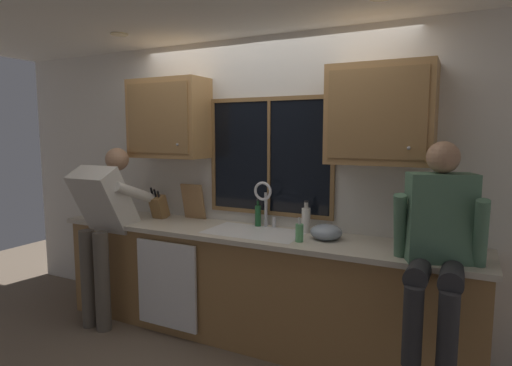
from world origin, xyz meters
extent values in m
cube|color=silver|center=(0.00, 0.06, 1.27)|extent=(5.93, 0.12, 2.55)
cylinder|color=#FFEAB2|center=(-1.06, -0.60, 2.54)|extent=(0.14, 0.14, 0.01)
cube|color=black|center=(0.05, -0.01, 1.52)|extent=(1.10, 0.02, 0.95)
cube|color=brown|center=(0.05, -0.02, 2.02)|extent=(1.17, 0.02, 0.04)
cube|color=brown|center=(0.05, -0.02, 1.03)|extent=(1.17, 0.02, 0.04)
cube|color=brown|center=(-0.52, -0.02, 1.52)|extent=(0.03, 0.02, 0.95)
cube|color=brown|center=(0.61, -0.02, 1.52)|extent=(0.03, 0.02, 0.95)
cube|color=brown|center=(0.05, -0.02, 1.52)|extent=(0.02, 0.02, 0.95)
cube|color=olive|center=(0.00, -0.29, 0.44)|extent=(3.53, 0.58, 0.88)
cube|color=beige|center=(0.00, -0.31, 0.90)|extent=(3.59, 0.62, 0.04)
cube|color=white|center=(-0.63, -0.61, 0.46)|extent=(0.60, 0.02, 0.74)
cube|color=#A87A47|center=(-0.91, -0.17, 1.86)|extent=(0.75, 0.33, 0.72)
cube|color=olive|center=(-0.91, -0.34, 1.86)|extent=(0.67, 0.01, 0.62)
sphere|color=#B2B2B7|center=(-0.68, -0.34, 1.63)|extent=(0.02, 0.02, 0.02)
cube|color=#A87A47|center=(1.00, -0.17, 1.86)|extent=(0.75, 0.33, 0.72)
cube|color=olive|center=(1.00, -0.34, 1.86)|extent=(0.67, 0.01, 0.62)
sphere|color=#B2B2B7|center=(1.23, -0.34, 1.63)|extent=(0.02, 0.02, 0.02)
cube|color=silver|center=(0.05, -0.30, 0.91)|extent=(0.80, 0.46, 0.02)
cube|color=beige|center=(-0.15, -0.30, 0.81)|extent=(0.36, 0.42, 0.20)
cube|color=beige|center=(0.25, -0.30, 0.81)|extent=(0.36, 0.42, 0.20)
cube|color=silver|center=(0.05, -0.30, 0.81)|extent=(0.04, 0.42, 0.20)
cylinder|color=silver|center=(0.05, -0.08, 1.07)|extent=(0.03, 0.03, 0.30)
torus|color=silver|center=(0.05, -0.14, 1.24)|extent=(0.16, 0.02, 0.16)
cylinder|color=silver|center=(0.13, -0.08, 0.97)|extent=(0.03, 0.03, 0.09)
cylinder|color=#595147|center=(-1.38, -0.76, 0.44)|extent=(0.13, 0.13, 0.88)
cylinder|color=#595147|center=(-1.21, -0.76, 0.44)|extent=(0.13, 0.13, 0.88)
cube|color=beige|center=(-1.30, -0.63, 1.14)|extent=(0.44, 0.46, 0.62)
sphere|color=#A57A5B|center=(-1.30, -0.45, 1.49)|extent=(0.21, 0.21, 0.21)
cylinder|color=beige|center=(-1.52, -0.45, 1.19)|extent=(0.09, 0.52, 0.26)
cylinder|color=beige|center=(-1.08, -0.45, 1.19)|extent=(0.09, 0.52, 0.26)
cylinder|color=#262628|center=(1.36, -0.69, 0.90)|extent=(0.14, 0.43, 0.16)
cylinder|color=#262628|center=(1.54, -0.69, 0.90)|extent=(0.14, 0.43, 0.16)
cylinder|color=#262628|center=(1.36, -0.91, 0.65)|extent=(0.11, 0.11, 0.46)
cylinder|color=#262628|center=(1.54, -0.91, 0.65)|extent=(0.11, 0.11, 0.46)
cube|color=#4C7259|center=(1.45, -0.47, 1.20)|extent=(0.44, 0.32, 0.56)
sphere|color=#A57A5B|center=(1.45, -0.47, 1.58)|extent=(0.20, 0.20, 0.20)
cylinder|color=#4C7259|center=(1.22, -0.52, 1.12)|extent=(0.08, 0.20, 0.47)
cylinder|color=#4C7259|center=(1.68, -0.52, 1.12)|extent=(0.08, 0.20, 0.47)
cube|color=olive|center=(-1.02, -0.21, 1.02)|extent=(0.12, 0.18, 0.25)
cylinder|color=black|center=(-1.05, -0.26, 1.18)|extent=(0.02, 0.05, 0.09)
cylinder|color=black|center=(-1.02, -0.26, 1.17)|extent=(0.02, 0.04, 0.08)
cylinder|color=black|center=(-0.98, -0.26, 1.16)|extent=(0.02, 0.04, 0.06)
cube|color=#997047|center=(-0.71, -0.09, 1.09)|extent=(0.23, 0.09, 0.34)
ellipsoid|color=#8C99A8|center=(0.64, -0.26, 0.97)|extent=(0.24, 0.24, 0.12)
cylinder|color=#59A566|center=(0.49, -0.42, 0.99)|extent=(0.06, 0.06, 0.13)
cylinder|color=silver|center=(0.49, -0.42, 1.07)|extent=(0.02, 0.02, 0.04)
cylinder|color=silver|center=(0.49, -0.44, 1.10)|extent=(0.01, 0.04, 0.01)
cylinder|color=silver|center=(0.43, -0.12, 1.02)|extent=(0.07, 0.07, 0.20)
cylinder|color=#B3AFA7|center=(0.43, -0.12, 1.15)|extent=(0.03, 0.03, 0.05)
cylinder|color=black|center=(0.43, -0.12, 1.18)|extent=(0.04, 0.04, 0.01)
cylinder|color=#1E592D|center=(-0.02, -0.09, 1.01)|extent=(0.05, 0.05, 0.18)
cylinder|color=#184724|center=(-0.02, -0.09, 1.12)|extent=(0.02, 0.02, 0.05)
cylinder|color=black|center=(-0.02, -0.09, 1.15)|extent=(0.03, 0.03, 0.01)
camera|label=1|loc=(1.58, -3.31, 1.73)|focal=29.49mm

